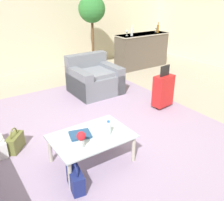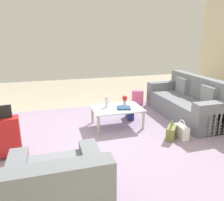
{
  "view_description": "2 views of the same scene",
  "coord_description": "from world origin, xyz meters",
  "px_view_note": "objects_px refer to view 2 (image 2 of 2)",
  "views": [
    {
      "loc": [
        -1.74,
        -2.93,
        2.14
      ],
      "look_at": [
        -0.06,
        -0.47,
        0.81
      ],
      "focal_mm": 40.0,
      "sensor_mm": 36.0,
      "label": 1
    },
    {
      "loc": [
        0.89,
        3.59,
        1.83
      ],
      "look_at": [
        -0.13,
        0.06,
        0.74
      ],
      "focal_mm": 35.0,
      "sensor_mm": 36.0,
      "label": 2
    }
  ],
  "objects_px": {
    "suitcase_red": "(6,136)",
    "handbag_olive": "(171,132)",
    "flower_vase": "(125,99)",
    "handbag_white": "(181,131)",
    "coffee_table": "(117,110)",
    "water_bottle": "(106,103)",
    "couch": "(189,103)",
    "backpack_pink": "(137,98)",
    "handbag_navy": "(130,113)",
    "armchair": "(58,195)",
    "coffee_table_book": "(124,108)"
  },
  "relations": [
    {
      "from": "coffee_table_book",
      "to": "backpack_pink",
      "type": "xyz_separation_m",
      "value": [
        -0.88,
        -1.37,
        -0.23
      ]
    },
    {
      "from": "flower_vase",
      "to": "suitcase_red",
      "type": "relative_size",
      "value": 0.24
    },
    {
      "from": "handbag_navy",
      "to": "handbag_white",
      "type": "distance_m",
      "value": 1.33
    },
    {
      "from": "couch",
      "to": "coffee_table_book",
      "type": "bearing_deg",
      "value": 6.12
    },
    {
      "from": "coffee_table",
      "to": "handbag_olive",
      "type": "relative_size",
      "value": 2.88
    },
    {
      "from": "coffee_table",
      "to": "backpack_pink",
      "type": "bearing_deg",
      "value": -127.7
    },
    {
      "from": "armchair",
      "to": "coffee_table",
      "type": "xyz_separation_m",
      "value": [
        -1.3,
        -2.17,
        0.07
      ]
    },
    {
      "from": "armchair",
      "to": "backpack_pink",
      "type": "relative_size",
      "value": 2.46
    },
    {
      "from": "flower_vase",
      "to": "handbag_olive",
      "type": "height_order",
      "value": "flower_vase"
    },
    {
      "from": "handbag_olive",
      "to": "coffee_table_book",
      "type": "bearing_deg",
      "value": -49.39
    },
    {
      "from": "water_bottle",
      "to": "handbag_olive",
      "type": "xyz_separation_m",
      "value": [
        -0.98,
        0.95,
        -0.37
      ]
    },
    {
      "from": "handbag_white",
      "to": "suitcase_red",
      "type": "bearing_deg",
      "value": -3.15
    },
    {
      "from": "water_bottle",
      "to": "handbag_white",
      "type": "height_order",
      "value": "water_bottle"
    },
    {
      "from": "handbag_white",
      "to": "backpack_pink",
      "type": "distance_m",
      "value": 2.16
    },
    {
      "from": "flower_vase",
      "to": "suitcase_red",
      "type": "bearing_deg",
      "value": 20.95
    },
    {
      "from": "couch",
      "to": "flower_vase",
      "type": "height_order",
      "value": "couch"
    },
    {
      "from": "flower_vase",
      "to": "handbag_olive",
      "type": "xyz_separation_m",
      "value": [
        -0.56,
        1.0,
        -0.4
      ]
    },
    {
      "from": "armchair",
      "to": "suitcase_red",
      "type": "bearing_deg",
      "value": -64.53
    },
    {
      "from": "coffee_table_book",
      "to": "backpack_pink",
      "type": "relative_size",
      "value": 0.67
    },
    {
      "from": "coffee_table",
      "to": "couch",
      "type": "bearing_deg",
      "value": -176.82
    },
    {
      "from": "handbag_white",
      "to": "coffee_table",
      "type": "bearing_deg",
      "value": -41.22
    },
    {
      "from": "handbag_white",
      "to": "backpack_pink",
      "type": "xyz_separation_m",
      "value": [
        -0.01,
        -2.15,
        0.06
      ]
    },
    {
      "from": "couch",
      "to": "coffee_table",
      "type": "distance_m",
      "value": 1.8
    },
    {
      "from": "couch",
      "to": "handbag_navy",
      "type": "distance_m",
      "value": 1.42
    },
    {
      "from": "flower_vase",
      "to": "water_bottle",
      "type": "bearing_deg",
      "value": 6.79
    },
    {
      "from": "suitcase_red",
      "to": "backpack_pink",
      "type": "height_order",
      "value": "suitcase_red"
    },
    {
      "from": "flower_vase",
      "to": "couch",
      "type": "bearing_deg",
      "value": 178.19
    },
    {
      "from": "backpack_pink",
      "to": "water_bottle",
      "type": "bearing_deg",
      "value": 44.83
    },
    {
      "from": "coffee_table_book",
      "to": "backpack_pink",
      "type": "bearing_deg",
      "value": -107.92
    },
    {
      "from": "water_bottle",
      "to": "suitcase_red",
      "type": "distance_m",
      "value": 1.97
    },
    {
      "from": "water_bottle",
      "to": "handbag_olive",
      "type": "relative_size",
      "value": 0.57
    },
    {
      "from": "armchair",
      "to": "water_bottle",
      "type": "distance_m",
      "value": 2.53
    },
    {
      "from": "suitcase_red",
      "to": "handbag_olive",
      "type": "xyz_separation_m",
      "value": [
        -2.78,
        0.15,
        -0.23
      ]
    },
    {
      "from": "water_bottle",
      "to": "backpack_pink",
      "type": "relative_size",
      "value": 0.51
    },
    {
      "from": "water_bottle",
      "to": "flower_vase",
      "type": "height_order",
      "value": "flower_vase"
    },
    {
      "from": "armchair",
      "to": "handbag_white",
      "type": "bearing_deg",
      "value": -150.29
    },
    {
      "from": "coffee_table_book",
      "to": "handbag_white",
      "type": "distance_m",
      "value": 1.2
    },
    {
      "from": "suitcase_red",
      "to": "handbag_white",
      "type": "height_order",
      "value": "suitcase_red"
    },
    {
      "from": "handbag_olive",
      "to": "water_bottle",
      "type": "bearing_deg",
      "value": -44.11
    },
    {
      "from": "suitcase_red",
      "to": "handbag_olive",
      "type": "distance_m",
      "value": 2.8
    },
    {
      "from": "water_bottle",
      "to": "backpack_pink",
      "type": "distance_m",
      "value": 1.72
    },
    {
      "from": "coffee_table",
      "to": "handbag_white",
      "type": "distance_m",
      "value": 1.33
    },
    {
      "from": "couch",
      "to": "flower_vase",
      "type": "xyz_separation_m",
      "value": [
        1.58,
        -0.05,
        0.21
      ]
    },
    {
      "from": "armchair",
      "to": "coffee_table",
      "type": "bearing_deg",
      "value": -120.93
    },
    {
      "from": "couch",
      "to": "handbag_navy",
      "type": "xyz_separation_m",
      "value": [
        1.39,
        -0.23,
        -0.18
      ]
    },
    {
      "from": "flower_vase",
      "to": "backpack_pink",
      "type": "relative_size",
      "value": 0.51
    },
    {
      "from": "suitcase_red",
      "to": "water_bottle",
      "type": "bearing_deg",
      "value": -156.04
    },
    {
      "from": "couch",
      "to": "water_bottle",
      "type": "relative_size",
      "value": 10.76
    },
    {
      "from": "couch",
      "to": "handbag_navy",
      "type": "relative_size",
      "value": 6.13
    },
    {
      "from": "couch",
      "to": "armchair",
      "type": "distance_m",
      "value": 3.84
    }
  ]
}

